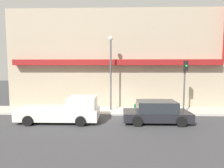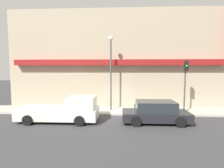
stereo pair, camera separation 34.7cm
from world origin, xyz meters
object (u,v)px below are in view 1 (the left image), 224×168
Objects in this scene: pickup_truck at (65,111)px; street_lamp at (111,65)px; fire_hydrant at (135,108)px; traffic_light at (185,78)px; parked_car at (156,112)px.

street_lamp reaches higher than pickup_truck.
fire_hydrant is 0.17× the size of traffic_light.
parked_car is 6.53× the size of fire_hydrant.
traffic_light reaches higher than fire_hydrant.
street_lamp reaches higher than fire_hydrant.
fire_hydrant is 4.01m from street_lamp.
pickup_truck is 0.88× the size of street_lamp.
fire_hydrant is 0.11× the size of street_lamp.
traffic_light is at bearing -8.61° from street_lamp.
fire_hydrant is (5.00, 2.24, -0.27)m from pickup_truck.
pickup_truck is 9.28m from traffic_light.
pickup_truck is 1.23× the size of parked_car.
traffic_light is (8.79, 2.06, 2.16)m from pickup_truck.
pickup_truck is at bearing -166.82° from traffic_light.
traffic_light is (2.62, 2.06, 2.20)m from parked_car.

